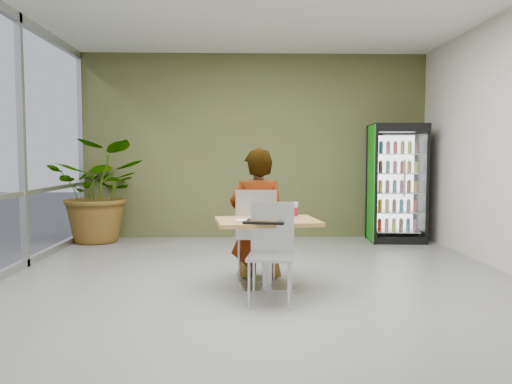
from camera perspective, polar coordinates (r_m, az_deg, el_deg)
The scene contains 12 objects.
ground at distance 5.43m, azimuth 0.74°, elevation -11.02°, with size 7.00×7.00×0.00m, color gray.
room_envelope at distance 5.25m, azimuth 0.75°, elevation 6.09°, with size 6.00×7.00×3.20m, color silver, non-canonical shape.
dining_table at distance 5.31m, azimuth 1.27°, elevation -5.43°, with size 1.14×0.87×0.75m.
chair_far at distance 5.72m, azimuth 0.12°, elevation -4.01°, with size 0.51×0.52×1.04m.
chair_near at distance 4.87m, azimuth 1.78°, elevation -5.94°, with size 0.49×0.49×0.97m.
seated_woman at distance 5.78m, azimuth 0.23°, elevation -3.98°, with size 0.67×0.43×1.81m, color black.
pizza_plate at distance 5.36m, azimuth 1.44°, elevation -2.88°, with size 0.28×0.21×0.03m.
soda_cup at distance 5.36m, azimuth 4.32°, elevation -2.15°, with size 0.10×0.10×0.17m.
napkin_stack at distance 5.10m, azimuth -1.45°, elevation -3.30°, with size 0.15×0.15×0.02m, color silver.
cafeteria_tray at distance 5.01m, azimuth 1.08°, elevation -3.41°, with size 0.41×0.30×0.02m, color black.
beverage_fridge at distance 8.63m, azimuth 15.83°, elevation 0.99°, with size 0.95×0.76×1.95m.
potted_plant at distance 8.66m, azimuth -17.37°, elevation 0.09°, with size 1.52×1.32×1.69m, color #2B6C30.
Camera 1 is at (-0.22, -5.24, 1.41)m, focal length 35.00 mm.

